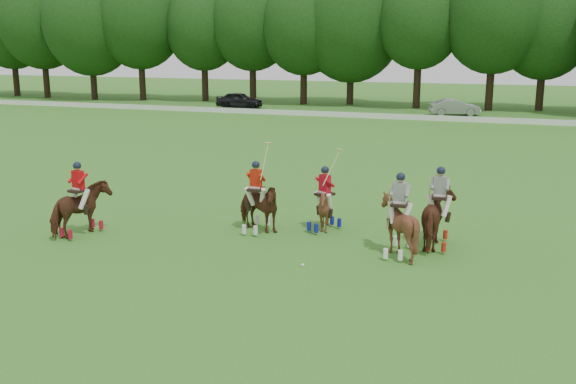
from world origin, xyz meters
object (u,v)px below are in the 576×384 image
(car_mid, at_px, (455,107))
(polo_red_c, at_px, (325,208))
(polo_red_b, at_px, (256,206))
(polo_ball, at_px, (303,265))
(polo_stripe_b, at_px, (399,225))
(polo_stripe_a, at_px, (438,218))
(car_left, at_px, (240,100))
(polo_red_a, at_px, (80,209))

(car_mid, relative_size, polo_red_c, 1.58)
(polo_red_b, relative_size, polo_ball, 32.11)
(polo_stripe_b, bearing_deg, polo_red_b, 169.75)
(polo_red_b, height_order, polo_stripe_a, polo_red_b)
(car_left, relative_size, polo_red_a, 1.86)
(polo_red_c, bearing_deg, polo_red_b, -159.03)
(car_left, distance_m, polo_ball, 45.75)
(car_mid, relative_size, polo_ball, 47.45)
(polo_stripe_a, relative_size, polo_ball, 27.59)
(car_mid, height_order, polo_red_a, polo_red_a)
(polo_red_a, distance_m, polo_ball, 7.73)
(polo_stripe_a, height_order, polo_stripe_b, polo_stripe_a)
(polo_stripe_b, xyz_separation_m, polo_ball, (-2.30, -1.90, -0.86))
(car_mid, bearing_deg, car_left, 71.60)
(car_left, xyz_separation_m, polo_red_b, (17.49, -38.36, 0.08))
(car_mid, distance_m, polo_stripe_b, 39.29)
(car_mid, height_order, polo_ball, car_mid)
(car_mid, bearing_deg, polo_red_a, 150.60)
(polo_ball, bearing_deg, car_left, 115.94)
(polo_red_b, bearing_deg, polo_ball, -47.73)
(polo_stripe_a, xyz_separation_m, polo_stripe_b, (-0.99, -1.15, -0.02))
(polo_red_c, relative_size, polo_ball, 30.10)
(polo_stripe_a, bearing_deg, polo_red_c, 171.97)
(car_left, bearing_deg, polo_stripe_b, -156.23)
(polo_red_a, xyz_separation_m, polo_stripe_b, (9.97, 1.42, 0.02))
(polo_red_c, height_order, polo_stripe_a, polo_red_c)
(polo_stripe_b, relative_size, polo_ball, 27.24)
(polo_red_a, xyz_separation_m, polo_stripe_a, (10.97, 2.57, 0.04))
(polo_red_b, distance_m, polo_ball, 3.83)
(car_mid, height_order, polo_stripe_b, polo_stripe_b)
(car_left, distance_m, polo_stripe_b, 45.13)
(car_left, distance_m, polo_red_a, 42.48)
(car_left, distance_m, polo_red_b, 42.16)
(polo_red_a, relative_size, polo_red_c, 0.89)
(polo_red_a, distance_m, polo_stripe_b, 10.07)
(polo_red_a, bearing_deg, polo_red_c, 23.11)
(polo_red_a, relative_size, polo_red_b, 0.83)
(car_left, bearing_deg, polo_red_b, -161.35)
(car_left, height_order, polo_stripe_a, polo_stripe_a)
(polo_red_b, relative_size, polo_stripe_b, 1.18)
(car_mid, height_order, polo_stripe_a, polo_stripe_a)
(polo_red_c, distance_m, polo_ball, 3.67)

